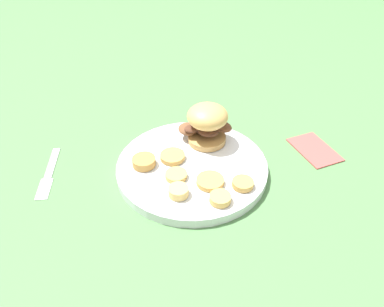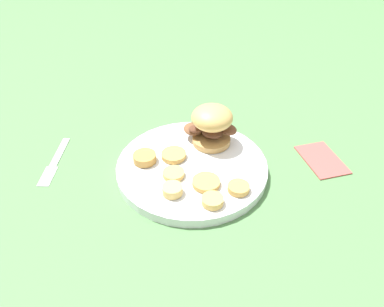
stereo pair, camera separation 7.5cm
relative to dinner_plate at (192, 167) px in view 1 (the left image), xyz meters
name	(u,v)px [view 1 (the left image)]	position (x,y,z in m)	size (l,w,h in m)	color
ground_plane	(192,171)	(0.00, 0.00, -0.01)	(4.00, 4.00, 0.00)	#4C7A47
dinner_plate	(192,167)	(0.00, 0.00, 0.00)	(0.31, 0.31, 0.02)	white
sandwich	(206,122)	(-0.05, 0.07, 0.06)	(0.11, 0.10, 0.09)	tan
potato_round_0	(144,162)	(-0.05, -0.08, 0.02)	(0.05, 0.05, 0.02)	#BC8942
potato_round_1	(220,198)	(0.12, -0.02, 0.02)	(0.04, 0.04, 0.01)	tan
potato_round_2	(178,191)	(0.06, -0.07, 0.02)	(0.04, 0.04, 0.02)	#DBB766
potato_round_3	(176,175)	(0.02, -0.05, 0.01)	(0.04, 0.04, 0.01)	tan
potato_round_4	(210,181)	(0.07, -0.01, 0.01)	(0.05, 0.05, 0.01)	tan
potato_round_5	(173,156)	(-0.04, -0.02, 0.01)	(0.05, 0.05, 0.01)	tan
potato_round_6	(243,183)	(0.11, 0.04, 0.02)	(0.04, 0.04, 0.01)	tan
fork	(49,173)	(-0.16, -0.24, -0.01)	(0.15, 0.10, 0.00)	silver
napkin	(315,149)	(0.10, 0.26, -0.01)	(0.11, 0.07, 0.01)	#B24C47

